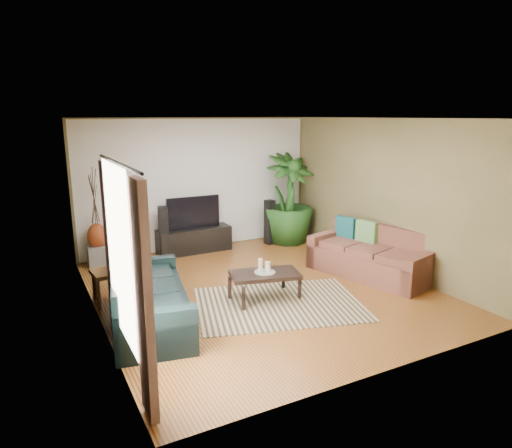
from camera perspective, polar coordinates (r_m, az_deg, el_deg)
floor at (r=7.43m, az=0.72°, el=-8.22°), size 5.50×5.50×0.00m
ceiling at (r=6.91m, az=0.79°, el=13.08°), size 5.50×5.50×0.00m
wall_back at (r=9.52m, az=-7.14°, el=4.92°), size 5.00×0.00×5.00m
wall_front at (r=4.88m, az=16.28°, el=-3.72°), size 5.00×0.00×5.00m
wall_left at (r=6.29m, az=-19.74°, el=-0.17°), size 0.00×5.50×5.50m
wall_right at (r=8.50m, az=15.79°, el=3.50°), size 0.00×5.50×5.50m
backwall_panel at (r=9.51m, az=-7.12°, el=4.92°), size 4.90×0.00×4.90m
window_pane at (r=4.75m, az=-16.76°, el=-3.59°), size 0.00×1.80×1.80m
curtain_near at (r=4.15m, az=-13.80°, el=-9.58°), size 0.08×0.35×2.20m
curtain_far at (r=5.53m, az=-17.59°, el=-3.94°), size 0.08×0.35×2.20m
curtain_rod at (r=4.58m, az=-16.91°, el=7.32°), size 0.03×1.90×0.03m
sofa_left at (r=6.34m, az=-13.15°, el=-8.37°), size 1.33×2.33×0.85m
sofa_right at (r=8.18m, az=14.09°, el=-3.43°), size 1.47×2.27×0.85m
area_rug at (r=6.90m, az=2.91°, el=-9.94°), size 2.81×2.32×0.01m
coffee_table at (r=7.01m, az=1.10°, el=-7.72°), size 1.14×0.80×0.42m
candle_tray at (r=6.94m, az=1.11°, el=-6.03°), size 0.32×0.32×0.01m
candle_tall at (r=6.90m, az=0.55°, el=-5.17°), size 0.07×0.07×0.21m
candle_mid at (r=6.90m, az=1.56°, el=-5.40°), size 0.07×0.07×0.16m
candle_short at (r=7.00m, az=1.38°, el=-5.24°), size 0.07×0.07×0.13m
tv_stand at (r=9.44m, az=-7.74°, el=-1.99°), size 1.51×0.46×0.50m
television at (r=9.30m, az=-7.85°, el=1.44°), size 1.11×0.06×0.65m
speaker_left at (r=9.07m, az=-11.46°, el=-1.05°), size 0.22×0.24×1.03m
speaker_right at (r=9.89m, az=1.71°, el=0.23°), size 0.20×0.21×0.97m
potted_plant at (r=9.94m, az=4.08°, el=3.17°), size 1.22×1.22×1.95m
plant_pot at (r=10.12m, az=4.00°, el=-1.50°), size 0.36×0.36×0.28m
pedestal at (r=9.03m, az=-19.06°, el=-3.73°), size 0.40×0.40×0.39m
vase at (r=8.93m, az=-19.24°, el=-1.46°), size 0.35×0.35×0.49m
side_table at (r=7.23m, az=-17.80°, el=-7.41°), size 0.52×0.52×0.50m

